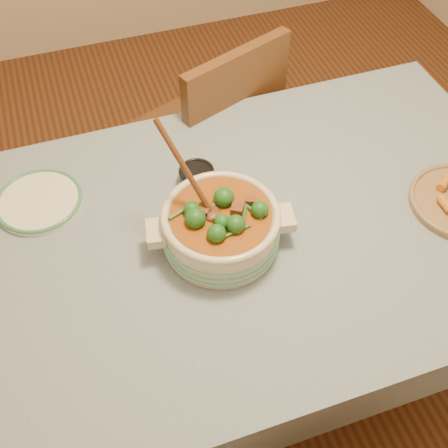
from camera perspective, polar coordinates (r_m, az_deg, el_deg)
The scene contains 6 objects.
floor at distance 2.22m, azimuth 2.47°, elevation -12.56°, with size 4.50×4.50×0.00m, color #472214.
dining_table at distance 1.65m, azimuth 3.24°, elevation -2.09°, with size 1.68×1.08×0.76m.
stew_casserole at distance 1.47m, azimuth -0.34°, elevation -0.11°, with size 0.40×0.35×0.37m.
white_plate at distance 1.71m, azimuth -18.27°, elevation 2.23°, with size 0.25×0.25×0.02m.
condiment_bowl at distance 1.66m, azimuth -2.80°, elevation 4.93°, with size 0.13×0.13×0.06m.
chair_far at distance 2.19m, azimuth -0.77°, elevation 9.43°, with size 0.57×0.57×0.94m.
Camera 1 is at (-0.41, -0.92, 1.98)m, focal length 45.00 mm.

